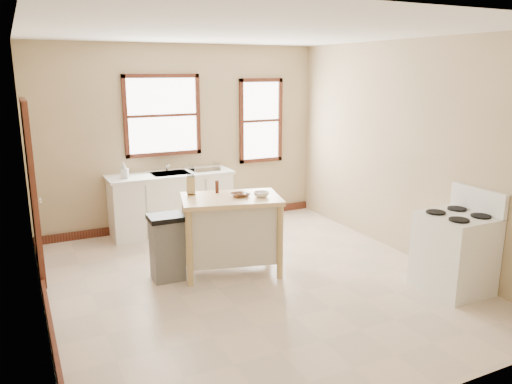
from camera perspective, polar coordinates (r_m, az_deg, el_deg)
floor at (r=5.95m, az=-0.40°, el=-10.17°), size 5.00×5.00×0.00m
ceiling at (r=5.45m, az=-0.45°, el=17.84°), size 5.00×5.00×0.00m
wall_back at (r=7.83m, az=-8.44°, el=6.19°), size 4.50×0.04×2.80m
wall_left at (r=5.00m, az=-24.33°, el=0.85°), size 0.04×5.00×2.80m
wall_right at (r=6.80m, az=16.98°, el=4.60°), size 0.04×5.00×2.80m
window_main at (r=7.69m, az=-10.63°, el=8.59°), size 1.17×0.06×1.22m
window_side at (r=8.30m, az=0.55°, el=8.14°), size 0.77×0.06×1.37m
door_left at (r=6.35m, az=-24.15°, el=0.14°), size 0.06×0.90×2.10m
baseboard_back at (r=8.09m, az=-8.04°, el=-3.29°), size 4.50×0.04×0.12m
baseboard_left at (r=5.44m, az=-22.58°, el=-13.02°), size 0.04×5.00×0.12m
sink_counter at (r=7.64m, az=-9.64°, el=-1.23°), size 1.86×0.62×0.92m
faucet at (r=7.69m, az=-10.19°, el=3.19°), size 0.03×0.03×0.22m
soap_bottle_a at (r=7.36m, az=-14.91°, el=2.47°), size 0.09×0.10×0.22m
soap_bottle_b at (r=7.29m, az=-14.78°, el=2.33°), size 0.12×0.13×0.21m
dish_rack at (r=7.63m, az=-5.91°, el=2.81°), size 0.52×0.46×0.11m
kitchen_island at (r=6.07m, az=-2.83°, el=-4.90°), size 1.30×1.00×0.95m
knife_block at (r=6.07m, az=-7.43°, el=0.64°), size 0.13×0.13×0.20m
pepper_grinder at (r=6.13m, az=-4.48°, el=0.60°), size 0.05×0.05×0.15m
bowl_a at (r=5.93m, az=-2.00°, el=-0.33°), size 0.19×0.19×0.05m
bowl_b at (r=5.94m, az=-1.38°, el=-0.34°), size 0.19×0.19×0.04m
bowl_c at (r=5.92m, az=0.60°, el=-0.28°), size 0.25×0.25×0.06m
trash_bin at (r=5.97m, az=-10.12°, el=-6.24°), size 0.41×0.35×0.79m
gas_stove at (r=5.95m, az=21.82°, el=-5.26°), size 0.71×0.71×1.15m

